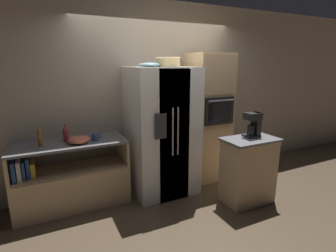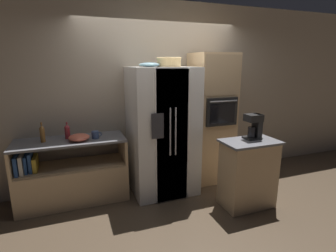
{
  "view_description": "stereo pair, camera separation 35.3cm",
  "coord_description": "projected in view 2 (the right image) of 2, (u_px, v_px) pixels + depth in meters",
  "views": [
    {
      "loc": [
        -1.65,
        -3.33,
        1.88
      ],
      "look_at": [
        -0.05,
        -0.06,
        1.01
      ],
      "focal_mm": 28.0,
      "sensor_mm": 36.0,
      "label": 1
    },
    {
      "loc": [
        -1.32,
        -3.47,
        1.88
      ],
      "look_at": [
        -0.05,
        -0.06,
        1.01
      ],
      "focal_mm": 28.0,
      "sensor_mm": 36.0,
      "label": 2
    }
  ],
  "objects": [
    {
      "name": "wicker_basket",
      "position": [
        169.0,
        62.0,
        3.63
      ],
      "size": [
        0.35,
        0.35,
        0.13
      ],
      "color": "tan",
      "rests_on": "refrigerator"
    },
    {
      "name": "mug",
      "position": [
        96.0,
        135.0,
        3.56
      ],
      "size": [
        0.13,
        0.1,
        0.1
      ],
      "color": "#384C7A",
      "rests_on": "counter_left"
    },
    {
      "name": "bottle_short",
      "position": [
        42.0,
        134.0,
        3.38
      ],
      "size": [
        0.06,
        0.06,
        0.26
      ],
      "color": "brown",
      "rests_on": "counter_left"
    },
    {
      "name": "island_counter",
      "position": [
        248.0,
        173.0,
        3.48
      ],
      "size": [
        0.73,
        0.45,
        0.91
      ],
      "color": "tan",
      "rests_on": "ground_plane"
    },
    {
      "name": "coffee_maker",
      "position": [
        254.0,
        125.0,
        3.42
      ],
      "size": [
        0.21,
        0.16,
        0.33
      ],
      "color": "black",
      "rests_on": "island_counter"
    },
    {
      "name": "wall_oven",
      "position": [
        211.0,
        118.0,
        4.19
      ],
      "size": [
        0.62,
        0.65,
        2.04
      ],
      "color": "tan",
      "rests_on": "ground_plane"
    },
    {
      "name": "wall_back",
      "position": [
        160.0,
        95.0,
        4.15
      ],
      "size": [
        12.0,
        0.06,
        2.8
      ],
      "color": "tan",
      "rests_on": "ground_plane"
    },
    {
      "name": "fruit_bowl",
      "position": [
        149.0,
        65.0,
        3.53
      ],
      "size": [
        0.28,
        0.28,
        0.06
      ],
      "color": "#668C99",
      "rests_on": "refrigerator"
    },
    {
      "name": "refrigerator",
      "position": [
        162.0,
        131.0,
        3.83
      ],
      "size": [
        0.92,
        0.84,
        1.84
      ],
      "color": "white",
      "rests_on": "ground_plane"
    },
    {
      "name": "mixing_bowl",
      "position": [
        79.0,
        137.0,
        3.46
      ],
      "size": [
        0.27,
        0.27,
        0.09
      ],
      "color": "#DB664C",
      "rests_on": "counter_left"
    },
    {
      "name": "counter_left",
      "position": [
        72.0,
        179.0,
        3.63
      ],
      "size": [
        1.44,
        0.58,
        0.89
      ],
      "color": "tan",
      "rests_on": "ground_plane"
    },
    {
      "name": "bottle_tall",
      "position": [
        67.0,
        131.0,
        3.53
      ],
      "size": [
        0.07,
        0.07,
        0.23
      ],
      "color": "maroon",
      "rests_on": "counter_left"
    },
    {
      "name": "ground_plane",
      "position": [
        170.0,
        188.0,
        4.05
      ],
      "size": [
        20.0,
        20.0,
        0.0
      ],
      "primitive_type": "plane",
      "color": "#4C3D2D"
    }
  ]
}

